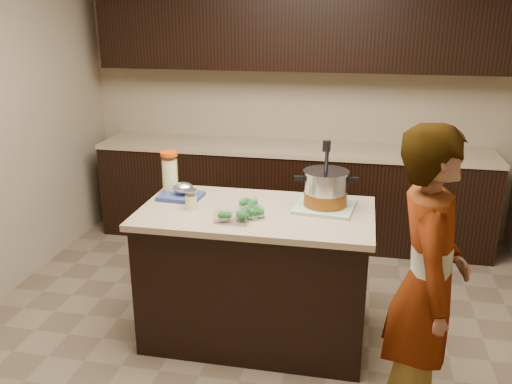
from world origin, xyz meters
TOP-DOWN VIEW (x-y plane):
  - ground_plane at (0.00, 0.00)m, footprint 4.00×4.00m
  - room_shell at (0.00, 0.00)m, footprint 4.04×4.04m
  - back_cabinets at (0.00, 1.74)m, footprint 3.60×0.63m
  - island at (0.00, 0.00)m, footprint 1.46×0.81m
  - dish_towel at (0.42, 0.13)m, footprint 0.40×0.40m
  - stock_pot at (0.42, 0.13)m, footprint 0.40×0.32m
  - lemonade_pitcher at (-0.64, 0.22)m, footprint 0.15×0.15m
  - mason_jar at (-0.41, -0.05)m, footprint 0.09×0.09m
  - broccoli_tub_left at (-0.05, 0.03)m, footprint 0.15×0.15m
  - broccoli_tub_right at (0.01, -0.12)m, footprint 0.17×0.17m
  - broccoli_tub_rect at (-0.10, -0.21)m, footprint 0.20×0.16m
  - blue_tray at (-0.53, 0.12)m, footprint 0.29×0.24m
  - person at (0.98, -0.62)m, footprint 0.41×0.60m

SIDE VIEW (x-z plane):
  - ground_plane at x=0.00m, z-range 0.00..0.00m
  - island at x=0.00m, z-range 0.00..0.90m
  - person at x=0.98m, z-range 0.00..1.62m
  - dish_towel at x=0.42m, z-range 0.90..0.92m
  - broccoli_tub_left at x=-0.05m, z-range 0.90..0.96m
  - broccoli_tub_right at x=0.01m, z-range 0.90..0.96m
  - broccoli_tub_rect at x=-0.10m, z-range 0.90..0.97m
  - blue_tray at x=-0.53m, z-range 0.88..0.99m
  - back_cabinets at x=0.00m, z-range -0.22..2.10m
  - mason_jar at x=-0.41m, z-range 0.89..1.03m
  - stock_pot at x=0.42m, z-range 0.81..1.22m
  - lemonade_pitcher at x=-0.64m, z-range 0.89..1.17m
  - room_shell at x=0.00m, z-range 0.35..3.07m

